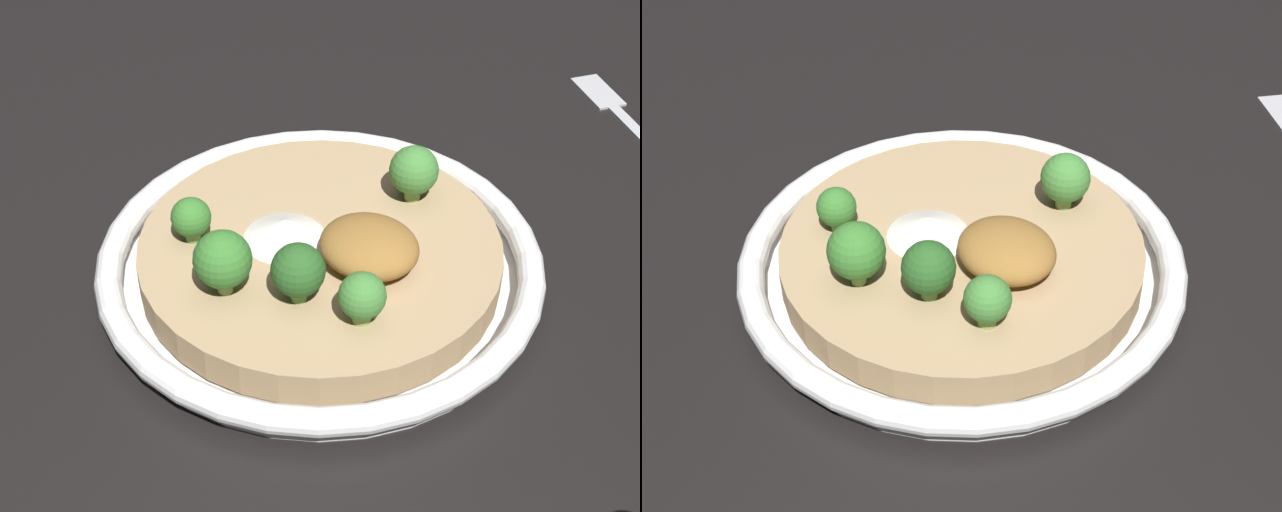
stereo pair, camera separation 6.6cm
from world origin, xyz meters
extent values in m
plane|color=black|center=(0.00, 0.00, 0.00)|extent=(6.00, 6.00, 0.00)
cylinder|color=white|center=(0.00, 0.00, 0.00)|extent=(0.28, 0.28, 0.01)
torus|color=white|center=(0.00, 0.00, 0.02)|extent=(0.30, 0.30, 0.02)
cylinder|color=tan|center=(0.00, 0.00, 0.02)|extent=(0.24, 0.24, 0.02)
cone|color=white|center=(-0.02, -0.01, 0.04)|extent=(0.06, 0.06, 0.02)
ellipsoid|color=olive|center=(0.04, 0.00, 0.05)|extent=(0.07, 0.06, 0.03)
cylinder|color=#759E4C|center=(0.03, 0.08, 0.04)|extent=(0.02, 0.02, 0.02)
sphere|color=#428438|center=(0.03, 0.08, 0.06)|extent=(0.03, 0.03, 0.03)
cylinder|color=#668E47|center=(0.02, -0.05, 0.04)|extent=(0.01, 0.01, 0.02)
sphere|color=#285B23|center=(0.02, -0.05, 0.06)|extent=(0.03, 0.03, 0.03)
cylinder|color=#84A856|center=(-0.02, -0.07, 0.04)|extent=(0.01, 0.01, 0.02)
sphere|color=#387A2D|center=(-0.02, -0.07, 0.06)|extent=(0.04, 0.04, 0.04)
cylinder|color=#84A856|center=(0.06, -0.05, 0.04)|extent=(0.01, 0.01, 0.01)
sphere|color=#428438|center=(0.06, -0.05, 0.05)|extent=(0.03, 0.03, 0.03)
cylinder|color=#668E47|center=(-0.07, -0.04, 0.04)|extent=(0.01, 0.01, 0.01)
sphere|color=#387A2D|center=(-0.07, -0.04, 0.05)|extent=(0.03, 0.03, 0.03)
cube|color=#B7B7BC|center=(0.07, 0.34, 0.00)|extent=(0.06, 0.05, 0.00)
camera|label=1|loc=(0.28, -0.42, 0.45)|focal=55.00mm
camera|label=2|loc=(0.33, -0.38, 0.45)|focal=55.00mm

